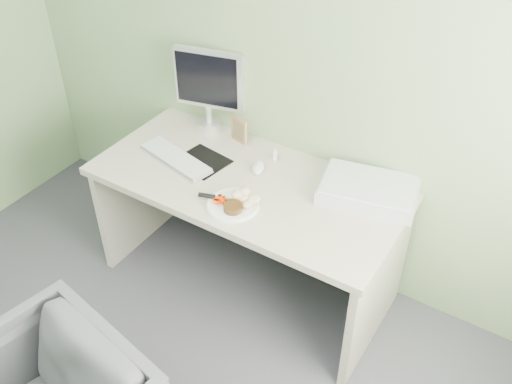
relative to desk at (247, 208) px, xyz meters
The scene contains 14 objects.
wall_back 0.89m from the desk, 90.00° to the left, with size 3.50×3.50×0.00m, color gray.
desk is the anchor object (origin of this frame).
plate 0.28m from the desk, 75.33° to the right, with size 0.25×0.25×0.01m, color white.
steak 0.33m from the desk, 71.80° to the right, with size 0.09×0.09×0.03m, color black.
potato_pile 0.29m from the desk, 63.13° to the right, with size 0.12×0.08×0.06m, color tan.
carrot_heap 0.31m from the desk, 88.41° to the right, with size 0.06×0.05×0.04m, color #FF3D05.
steak_knife 0.31m from the desk, 101.83° to the right, with size 0.21×0.09×0.02m.
mousepad 0.35m from the desk, behind, with size 0.26×0.23×0.00m, color black.
keyboard 0.46m from the desk, behind, with size 0.44×0.13×0.02m, color white.
computer_mouse 0.23m from the desk, 88.47° to the left, with size 0.06×0.11×0.04m, color white.
photo_frame 0.45m from the desk, 129.47° to the left, with size 0.12×0.01×0.15m, color #A0754A.
eyedrop_bottle 0.32m from the desk, 83.73° to the left, with size 0.03×0.03×0.07m.
scanner 0.64m from the desk, 19.80° to the left, with size 0.46×0.31×0.07m, color silver.
monitor 0.71m from the desk, 144.87° to the left, with size 0.40×0.15×0.48m.
Camera 1 is at (1.26, -0.30, 2.46)m, focal length 40.00 mm.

